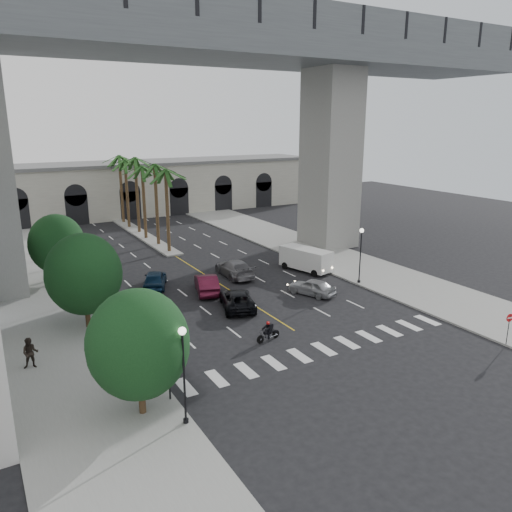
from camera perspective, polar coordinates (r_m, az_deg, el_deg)
The scene contains 30 objects.
ground at distance 35.62m, azimuth 6.27°, elevation -9.60°, with size 140.00×140.00×0.00m, color black.
sidewalk_left at distance 43.74m, azimuth -22.50°, elevation -5.81°, with size 8.00×100.00×0.15m, color gray.
sidewalk_right at distance 55.46m, azimuth 9.70°, elevation -0.51°, with size 8.00×100.00×0.15m, color gray.
median at distance 68.41m, azimuth -12.80°, elevation 2.34°, with size 2.00×24.00×0.20m, color gray.
pier_building at distance 83.89m, azimuth -16.50°, elevation 7.31°, with size 71.00×10.50×8.50m.
bridge at distance 53.19m, azimuth -4.77°, elevation 19.06°, with size 75.00×13.00×26.00m.
palm_a at distance 57.59m, azimuth -10.28°, elevation 9.19°, with size 3.20×3.20×10.30m.
palm_b at distance 61.36m, azimuth -11.50°, elevation 9.74°, with size 3.20×3.20×10.60m.
palm_c at distance 65.10m, azimuth -12.88°, elevation 9.56°, with size 3.20×3.20×10.10m.
palm_d at distance 68.95m, azimuth -13.65°, elevation 10.42°, with size 3.20×3.20×10.90m.
palm_e at distance 72.75m, azimuth -14.74°, elevation 10.22°, with size 3.20×3.20×10.40m.
palm_f at distance 76.66m, azimuth -15.36°, elevation 10.61°, with size 3.20×3.20×10.70m.
street_tree_near at distance 26.15m, azimuth -13.30°, elevation -9.78°, with size 5.20×5.20×6.89m.
street_tree_mid at distance 38.01m, azimuth -19.08°, elevation -1.97°, with size 5.44×5.44×7.21m.
street_tree_far at distance 49.58m, azimuth -21.81°, elevation 1.29°, with size 5.04×5.04×6.68m.
lamp_post_left_near at distance 25.25m, azimuth -8.27°, elevation -12.49°, with size 0.40×0.40×5.35m.
lamp_post_left_far at distance 44.24m, azimuth -18.49°, elevation -0.89°, with size 0.40×0.40×5.35m.
lamp_post_right at distance 47.26m, azimuth 11.87°, elevation 0.58°, with size 0.40×0.40×5.35m.
traffic_signal_near at distance 27.69m, azimuth -9.99°, elevation -11.59°, with size 0.25×0.18×3.65m.
traffic_signal_far at distance 31.15m, azimuth -12.57°, elevation -8.60°, with size 0.25×0.18×3.65m.
motorcycle_rider at distance 35.23m, azimuth 1.48°, elevation -8.63°, with size 2.00×0.58×1.45m.
car_a at distance 44.32m, azimuth 6.41°, elevation -3.52°, with size 1.73×4.30×1.46m, color #A2A2A6.
car_b at distance 44.80m, azimuth -5.67°, elevation -3.15°, with size 1.78×5.09×1.68m, color #4C0F22.
car_c at distance 41.02m, azimuth -2.17°, elevation -4.99°, with size 2.45×5.31×1.48m, color black.
car_d at distance 49.20m, azimuth -2.47°, elevation -1.41°, with size 2.35×5.77×1.67m, color slate.
car_e at distance 46.78m, azimuth -11.49°, elevation -2.62°, with size 1.94×4.82×1.64m, color #0E2743.
cargo_van at distance 51.06m, azimuth 5.75°, elevation -0.30°, with size 3.42×5.87×2.35m.
pedestrian_a at distance 33.56m, azimuth -13.85°, elevation -9.75°, with size 0.61×0.40×1.66m, color black.
pedestrian_b at distance 34.05m, azimuth -24.39°, elevation -10.07°, with size 0.96×0.75×1.97m, color black.
do_not_enter_sign at distance 38.00m, azimuth 26.95°, elevation -6.81°, with size 0.58×0.11×2.37m.
Camera 1 is at (-19.37, -25.92, 14.89)m, focal length 35.00 mm.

